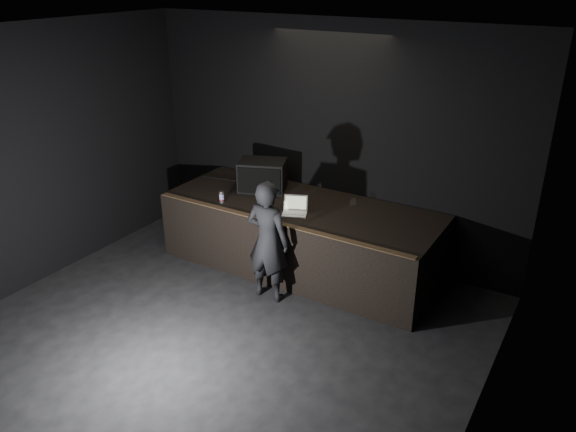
# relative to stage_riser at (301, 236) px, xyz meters

# --- Properties ---
(ground) EXTENTS (7.00, 7.00, 0.00)m
(ground) POSITION_rel_stage_riser_xyz_m (0.00, -2.73, -0.50)
(ground) COLOR black
(ground) RESTS_ON ground
(room_walls) EXTENTS (6.10, 7.10, 3.52)m
(room_walls) POSITION_rel_stage_riser_xyz_m (0.00, -2.73, 1.52)
(room_walls) COLOR black
(room_walls) RESTS_ON ground
(stage_riser) EXTENTS (4.00, 1.50, 1.00)m
(stage_riser) POSITION_rel_stage_riser_xyz_m (0.00, 0.00, 0.00)
(stage_riser) COLOR black
(stage_riser) RESTS_ON ground
(riser_lip) EXTENTS (3.92, 0.10, 0.01)m
(riser_lip) POSITION_rel_stage_riser_xyz_m (0.00, -0.71, 0.51)
(riser_lip) COLOR brown
(riser_lip) RESTS_ON stage_riser
(stage_monitor) EXTENTS (0.82, 0.72, 0.46)m
(stage_monitor) POSITION_rel_stage_riser_xyz_m (-0.80, 0.20, 0.73)
(stage_monitor) COLOR black
(stage_monitor) RESTS_ON stage_riser
(cable) EXTENTS (0.80, 0.17, 0.02)m
(cable) POSITION_rel_stage_riser_xyz_m (-1.54, 0.25, 0.51)
(cable) COLOR black
(cable) RESTS_ON stage_riser
(laptop) EXTENTS (0.42, 0.40, 0.23)m
(laptop) POSITION_rel_stage_riser_xyz_m (0.07, -0.29, 0.56)
(laptop) COLOR silver
(laptop) RESTS_ON stage_riser
(beer_can) EXTENTS (0.07, 0.07, 0.17)m
(beer_can) POSITION_rel_stage_riser_xyz_m (-1.02, -0.52, 0.58)
(beer_can) COLOR silver
(beer_can) RESTS_ON stage_riser
(plastic_cup) EXTENTS (0.09, 0.09, 0.11)m
(plastic_cup) POSITION_rel_stage_riser_xyz_m (0.65, 0.32, 0.56)
(plastic_cup) COLOR white
(plastic_cup) RESTS_ON stage_riser
(wii_remote) EXTENTS (0.09, 0.14, 0.03)m
(wii_remote) POSITION_rel_stage_riser_xyz_m (0.00, -0.39, 0.51)
(wii_remote) COLOR white
(wii_remote) RESTS_ON stage_riser
(person) EXTENTS (0.62, 0.41, 1.67)m
(person) POSITION_rel_stage_riser_xyz_m (0.05, -0.95, 0.34)
(person) COLOR black
(person) RESTS_ON ground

